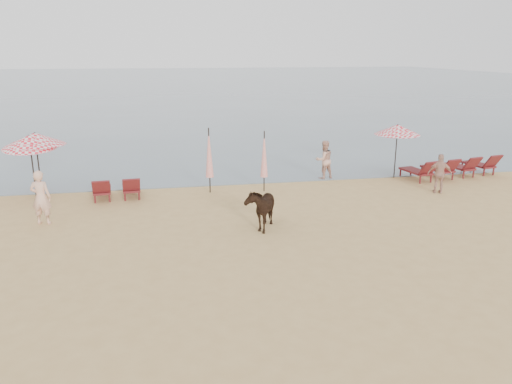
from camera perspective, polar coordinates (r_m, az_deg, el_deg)
ground at (r=11.47m, az=4.70°, el=-12.11°), size 120.00×120.00×0.00m
sea at (r=89.95m, az=-9.02°, el=12.30°), size 160.00×140.00×0.06m
lounger_cluster_left at (r=19.33m, az=-15.64°, el=0.45°), size 1.83×1.76×0.60m
lounger_cluster_right at (r=23.45m, az=21.48°, el=2.70°), size 4.43×2.55×0.66m
umbrella_open_left_a at (r=20.41m, az=-23.91°, el=5.57°), size 2.14×2.14×2.44m
umbrella_open_left_b at (r=20.13m, az=-24.46°, el=5.27°), size 1.95×1.99×2.49m
umbrella_open_right at (r=22.25m, az=15.87°, el=6.87°), size 1.92×1.92×2.34m
umbrella_closed_left at (r=19.28m, az=-5.37°, el=4.44°), size 0.31×0.31×2.55m
umbrella_closed_right at (r=19.40m, az=0.94°, el=4.30°), size 0.29×0.29×2.40m
cow at (r=15.52m, az=0.56°, el=-1.71°), size 1.29×1.76×1.36m
beachgoer_left at (r=17.20m, az=-23.37°, el=-0.58°), size 0.71×0.54×1.76m
beachgoer_right_a at (r=21.70m, az=7.78°, el=3.67°), size 0.92×0.79×1.66m
beachgoer_right_b at (r=20.56m, az=20.27°, el=1.98°), size 0.98×0.68×1.55m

